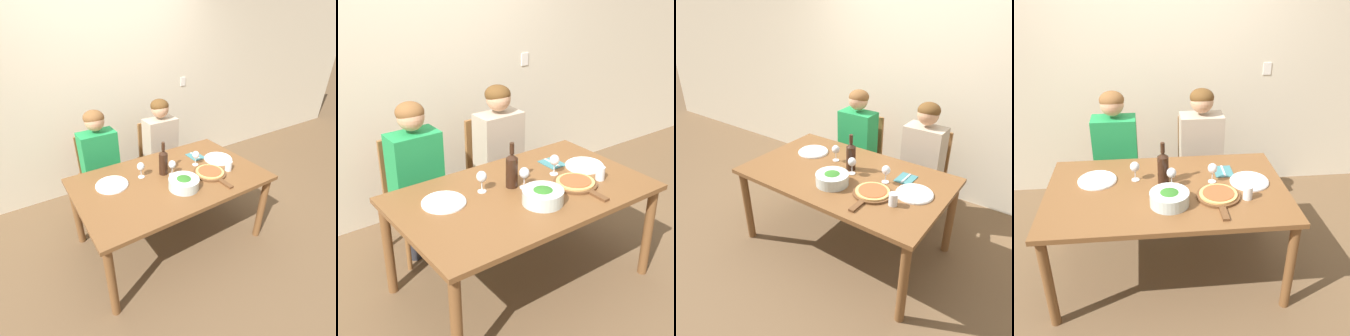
% 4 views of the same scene
% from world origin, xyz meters
% --- Properties ---
extents(ground_plane, '(40.00, 40.00, 0.00)m').
position_xyz_m(ground_plane, '(0.00, 0.00, 0.00)').
color(ground_plane, brown).
extents(back_wall, '(10.00, 0.06, 2.70)m').
position_xyz_m(back_wall, '(0.00, 1.41, 1.35)').
color(back_wall, beige).
rests_on(back_wall, ground).
extents(dining_table, '(1.72, 1.03, 0.75)m').
position_xyz_m(dining_table, '(0.00, 0.00, 0.67)').
color(dining_table, brown).
rests_on(dining_table, ground).
extents(chair_left, '(0.42, 0.42, 0.92)m').
position_xyz_m(chair_left, '(-0.40, 0.88, 0.51)').
color(chair_left, brown).
rests_on(chair_left, ground).
extents(chair_right, '(0.42, 0.42, 0.92)m').
position_xyz_m(chair_right, '(0.36, 0.88, 0.51)').
color(chair_right, brown).
rests_on(chair_right, ground).
extents(person_woman, '(0.47, 0.51, 1.24)m').
position_xyz_m(person_woman, '(-0.40, 0.77, 0.75)').
color(person_woman, '#28282D').
rests_on(person_woman, ground).
extents(person_man, '(0.47, 0.51, 1.24)m').
position_xyz_m(person_man, '(0.36, 0.77, 0.75)').
color(person_man, '#28282D').
rests_on(person_man, ground).
extents(wine_bottle, '(0.08, 0.08, 0.32)m').
position_xyz_m(wine_bottle, '(-0.02, 0.10, 0.88)').
color(wine_bottle, black).
rests_on(wine_bottle, dining_table).
extents(broccoli_bowl, '(0.27, 0.27, 0.10)m').
position_xyz_m(broccoli_bowl, '(0.01, -0.20, 0.80)').
color(broccoli_bowl, silver).
rests_on(broccoli_bowl, dining_table).
extents(dinner_plate_left, '(0.29, 0.29, 0.02)m').
position_xyz_m(dinner_plate_left, '(-0.51, 0.17, 0.76)').
color(dinner_plate_left, white).
rests_on(dinner_plate_left, dining_table).
extents(dinner_plate_right, '(0.29, 0.29, 0.02)m').
position_xyz_m(dinner_plate_right, '(0.61, 0.04, 0.76)').
color(dinner_plate_right, white).
rests_on(dinner_plate_right, dining_table).
extents(pizza_on_board, '(0.31, 0.45, 0.04)m').
position_xyz_m(pizza_on_board, '(0.35, -0.15, 0.76)').
color(pizza_on_board, brown).
rests_on(pizza_on_board, dining_table).
extents(wine_glass_left, '(0.07, 0.07, 0.15)m').
position_xyz_m(wine_glass_left, '(-0.22, 0.15, 0.85)').
color(wine_glass_left, silver).
rests_on(wine_glass_left, dining_table).
extents(wine_glass_right, '(0.07, 0.07, 0.15)m').
position_xyz_m(wine_glass_right, '(0.34, 0.07, 0.85)').
color(wine_glass_right, silver).
rests_on(wine_glass_right, dining_table).
extents(wine_glass_centre, '(0.07, 0.07, 0.15)m').
position_xyz_m(wine_glass_centre, '(0.04, 0.03, 0.85)').
color(wine_glass_centre, silver).
rests_on(wine_glass_centre, dining_table).
extents(water_tumbler, '(0.07, 0.07, 0.10)m').
position_xyz_m(water_tumbler, '(0.54, -0.18, 0.80)').
color(water_tumbler, silver).
rests_on(water_tumbler, dining_table).
extents(fork_on_napkin, '(0.14, 0.18, 0.01)m').
position_xyz_m(fork_on_napkin, '(0.45, 0.22, 0.75)').
color(fork_on_napkin, '#387075').
rests_on(fork_on_napkin, dining_table).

